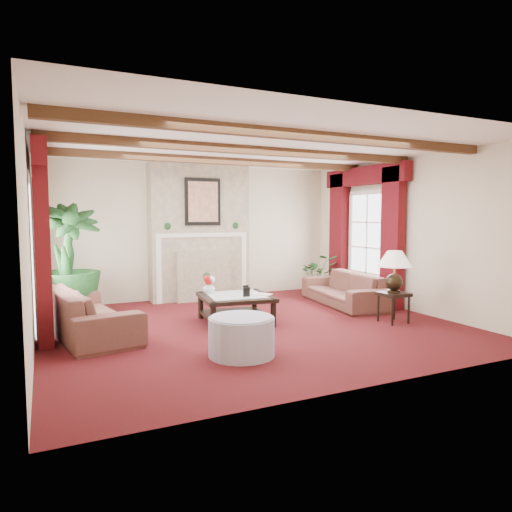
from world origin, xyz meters
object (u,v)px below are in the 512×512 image
sofa_left (88,304)px  potted_palm (67,286)px  ottoman (242,337)px  side_table (393,307)px  sofa_right (344,284)px  coffee_table (236,309)px

sofa_left → potted_palm: (-0.20, 1.24, 0.09)m
sofa_left → ottoman: 2.42m
ottoman → side_table: bearing=11.2°
sofa_right → coffee_table: size_ratio=2.01×
side_table → sofa_left: bearing=164.1°
potted_palm → coffee_table: 2.79m
potted_palm → ottoman: 3.55m
sofa_left → ottoman: size_ratio=2.94×
sofa_left → ottoman: bearing=-149.0°
potted_palm → sofa_left: bearing=-80.7°
potted_palm → sofa_right: bearing=-11.6°
sofa_left → ottoman: (1.58, -1.82, -0.21)m
potted_palm → coffee_table: bearing=-31.3°
sofa_right → coffee_table: sofa_right is taller
sofa_right → potted_palm: (-4.77, 0.98, 0.13)m
coffee_table → sofa_left: bearing=-178.4°
sofa_right → potted_palm: size_ratio=1.06×
side_table → potted_palm: bearing=151.7°
coffee_table → side_table: bearing=-18.0°
coffee_table → side_table: side_table is taller
sofa_left → coffee_table: 2.19m
ottoman → coffee_table: bearing=69.8°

